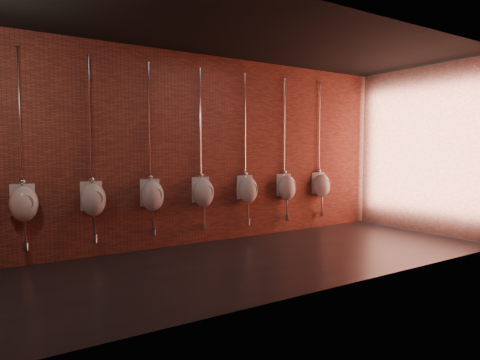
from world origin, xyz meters
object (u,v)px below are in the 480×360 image
object	(u,v)px
urinal_0	(24,203)
urinal_6	(321,185)
urinal_3	(203,192)
urinal_4	(248,189)
urinal_2	(152,195)
urinal_5	(287,187)
urinal_1	(93,198)

from	to	relation	value
urinal_0	urinal_6	size ratio (longest dim) A/B	1.00
urinal_3	urinal_4	xyz separation A→B (m)	(0.91, 0.00, 0.00)
urinal_4	urinal_6	size ratio (longest dim) A/B	1.00
urinal_0	urinal_2	world-z (taller)	same
urinal_5	urinal_6	bearing A→B (deg)	0.00
urinal_2	urinal_6	world-z (taller)	same
urinal_2	urinal_3	world-z (taller)	same
urinal_0	urinal_5	distance (m)	4.54
urinal_3	urinal_5	bearing A→B (deg)	0.00
urinal_1	urinal_6	xyz separation A→B (m)	(4.54, 0.00, 0.00)
urinal_4	urinal_1	bearing A→B (deg)	180.00
urinal_4	urinal_6	bearing A→B (deg)	0.00
urinal_4	urinal_5	bearing A→B (deg)	0.00
urinal_1	urinal_2	bearing A→B (deg)	0.00
urinal_1	urinal_5	distance (m)	3.63
urinal_6	urinal_3	bearing A→B (deg)	180.00
urinal_2	urinal_6	bearing A→B (deg)	0.00
urinal_0	urinal_2	xyz separation A→B (m)	(1.81, 0.00, 0.00)
urinal_3	urinal_6	size ratio (longest dim) A/B	1.00
urinal_3	urinal_6	distance (m)	2.72
urinal_2	urinal_5	size ratio (longest dim) A/B	1.00
urinal_0	urinal_5	size ratio (longest dim) A/B	1.00
urinal_5	urinal_6	distance (m)	0.91
urinal_6	urinal_5	bearing A→B (deg)	180.00
urinal_2	urinal_5	distance (m)	2.72
urinal_0	urinal_4	size ratio (longest dim) A/B	1.00
urinal_0	urinal_3	bearing A→B (deg)	0.00
urinal_4	urinal_2	bearing A→B (deg)	180.00
urinal_1	urinal_5	bearing A→B (deg)	0.00
urinal_4	urinal_6	distance (m)	1.81
urinal_3	urinal_4	world-z (taller)	same
urinal_3	urinal_1	bearing A→B (deg)	180.00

